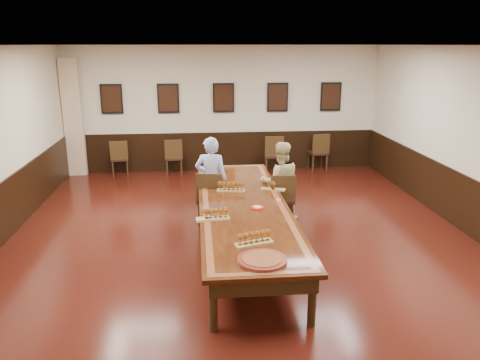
{
  "coord_description": "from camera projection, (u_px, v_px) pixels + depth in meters",
  "views": [
    {
      "loc": [
        -0.72,
        -7.07,
        3.21
      ],
      "look_at": [
        0.0,
        0.5,
        1.0
      ],
      "focal_mm": 35.0,
      "sensor_mm": 36.0,
      "label": 1
    }
  ],
  "objects": [
    {
      "name": "chair_woman",
      "position": [
        281.0,
        198.0,
        8.63
      ],
      "size": [
        0.46,
        0.5,
        0.97
      ],
      "primitive_type": null,
      "rotation": [
        0.0,
        0.0,
        3.14
      ],
      "color": "black",
      "rests_on": "floor"
    },
    {
      "name": "wall_back",
      "position": [
        223.0,
        109.0,
        12.06
      ],
      "size": [
        8.0,
        0.02,
        3.2
      ],
      "primitive_type": "cube",
      "color": "beige",
      "rests_on": "floor"
    },
    {
      "name": "wainscoting",
      "position": [
        243.0,
        218.0,
        7.58
      ],
      "size": [
        8.0,
        10.0,
        1.0
      ],
      "color": "black",
      "rests_on": "floor"
    },
    {
      "name": "ceiling",
      "position": [
        243.0,
        44.0,
        6.83
      ],
      "size": [
        8.0,
        10.0,
        0.02
      ],
      "primitive_type": "cube",
      "color": "white",
      "rests_on": "floor"
    },
    {
      "name": "floor",
      "position": [
        243.0,
        247.0,
        7.73
      ],
      "size": [
        8.0,
        10.0,
        0.02
      ],
      "primitive_type": "cube",
      "color": "black",
      "rests_on": "ground"
    },
    {
      "name": "chair_man",
      "position": [
        211.0,
        197.0,
        8.6
      ],
      "size": [
        0.55,
        0.59,
        1.01
      ],
      "primitive_type": null,
      "rotation": [
        0.0,
        0.0,
        2.98
      ],
      "color": "black",
      "rests_on": "floor"
    },
    {
      "name": "person_woman",
      "position": [
        280.0,
        182.0,
        8.65
      ],
      "size": [
        0.75,
        0.59,
        1.52
      ],
      "primitive_type": "imported",
      "rotation": [
        0.0,
        0.0,
        3.14
      ],
      "color": "#D0C182",
      "rests_on": "floor"
    },
    {
      "name": "person_man",
      "position": [
        211.0,
        180.0,
        8.62
      ],
      "size": [
        0.64,
        0.48,
        1.61
      ],
      "primitive_type": "imported",
      "rotation": [
        0.0,
        0.0,
        2.98
      ],
      "color": "#5475D3",
      "rests_on": "floor"
    },
    {
      "name": "spare_chair_b",
      "position": [
        174.0,
        156.0,
        11.89
      ],
      "size": [
        0.46,
        0.5,
        0.93
      ],
      "primitive_type": null,
      "rotation": [
        0.0,
        0.0,
        3.19
      ],
      "color": "black",
      "rests_on": "floor"
    },
    {
      "name": "flight_c",
      "position": [
        214.0,
        214.0,
        6.8
      ],
      "size": [
        0.5,
        0.19,
        0.18
      ],
      "color": "#AA8747",
      "rests_on": "conference_table"
    },
    {
      "name": "carved_platter",
      "position": [
        262.0,
        260.0,
        5.5
      ],
      "size": [
        0.6,
        0.6,
        0.05
      ],
      "color": "#571911",
      "rests_on": "conference_table"
    },
    {
      "name": "conference_table",
      "position": [
        243.0,
        212.0,
        7.55
      ],
      "size": [
        1.4,
        5.0,
        0.76
      ],
      "color": "black",
      "rests_on": "floor"
    },
    {
      "name": "spare_chair_d",
      "position": [
        318.0,
        151.0,
        12.34
      ],
      "size": [
        0.51,
        0.54,
        0.98
      ],
      "primitive_type": null,
      "rotation": [
        0.0,
        0.0,
        3.24
      ],
      "color": "black",
      "rests_on": "floor"
    },
    {
      "name": "wall_front",
      "position": [
        338.0,
        360.0,
        2.49
      ],
      "size": [
        8.0,
        0.02,
        3.2
      ],
      "primitive_type": "cube",
      "color": "beige",
      "rests_on": "floor"
    },
    {
      "name": "pink_phone",
      "position": [
        279.0,
        200.0,
        7.66
      ],
      "size": [
        0.09,
        0.16,
        0.01
      ],
      "primitive_type": "cube",
      "rotation": [
        0.0,
        0.0,
        -0.15
      ],
      "color": "#F75270",
      "rests_on": "conference_table"
    },
    {
      "name": "red_plate_grp",
      "position": [
        257.0,
        208.0,
        7.29
      ],
      "size": [
        0.22,
        0.22,
        0.03
      ],
      "color": "red",
      "rests_on": "conference_table"
    },
    {
      "name": "spare_chair_a",
      "position": [
        119.0,
        157.0,
        11.83
      ],
      "size": [
        0.5,
        0.53,
        0.91
      ],
      "primitive_type": null,
      "rotation": [
        0.0,
        0.0,
        3.31
      ],
      "color": "black",
      "rests_on": "floor"
    },
    {
      "name": "flight_d",
      "position": [
        254.0,
        238.0,
        5.95
      ],
      "size": [
        0.52,
        0.29,
        0.19
      ],
      "color": "#AA8747",
      "rests_on": "conference_table"
    },
    {
      "name": "flight_a",
      "position": [
        231.0,
        187.0,
        8.11
      ],
      "size": [
        0.51,
        0.23,
        0.18
      ],
      "color": "#AA8747",
      "rests_on": "conference_table"
    },
    {
      "name": "spare_chair_c",
      "position": [
        274.0,
        154.0,
        11.98
      ],
      "size": [
        0.53,
        0.56,
        1.0
      ],
      "primitive_type": null,
      "rotation": [
        0.0,
        0.0,
        3.03
      ],
      "color": "black",
      "rests_on": "floor"
    },
    {
      "name": "flight_b",
      "position": [
        273.0,
        186.0,
        8.19
      ],
      "size": [
        0.44,
        0.25,
        0.16
      ],
      "color": "#AA8747",
      "rests_on": "conference_table"
    },
    {
      "name": "posters",
      "position": [
        224.0,
        98.0,
        11.91
      ],
      "size": [
        6.14,
        0.04,
        0.74
      ],
      "color": "black",
      "rests_on": "wall_back"
    },
    {
      "name": "curtain",
      "position": [
        73.0,
        118.0,
        11.58
      ],
      "size": [
        0.45,
        0.18,
        2.9
      ],
      "primitive_type": "cube",
      "color": "#CEAF8D",
      "rests_on": "floor"
    }
  ]
}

